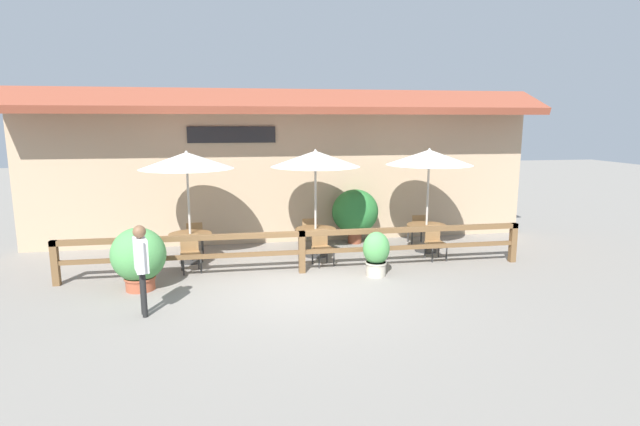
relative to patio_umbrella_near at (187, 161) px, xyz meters
name	(u,v)px	position (x,y,z in m)	size (l,w,h in m)	color
ground_plane	(309,288)	(2.52, -2.36, -2.45)	(60.00, 60.00, 0.00)	gray
building_facade	(286,165)	(2.52, 1.74, -0.28)	(14.28, 1.49, 4.23)	tan
patio_railing	(302,243)	(2.52, -1.31, -1.75)	(10.40, 0.14, 0.95)	brown
patio_umbrella_near	(187,161)	(0.00, 0.00, 0.00)	(2.20, 2.20, 2.68)	#B7B2A8
dining_table_near	(190,239)	(0.00, 0.00, -1.88)	(1.02, 1.02, 0.70)	brown
chair_near_streetside	(190,252)	(0.05, -0.79, -1.99)	(0.49, 0.49, 0.83)	olive
chair_near_wallside	(195,236)	(0.04, 0.78, -1.99)	(0.47, 0.47, 0.83)	olive
patio_umbrella_middle	(315,159)	(3.05, 0.03, 0.00)	(2.20, 2.20, 2.68)	#B7B2A8
dining_table_middle	(316,234)	(3.05, 0.03, -1.88)	(1.02, 1.02, 0.70)	brown
chair_middle_streetside	(322,246)	(3.07, -0.77, -1.99)	(0.51, 0.51, 0.83)	olive
chair_middle_wallside	(309,231)	(3.00, 0.83, -1.99)	(0.45, 0.45, 0.83)	olive
patio_umbrella_far	(429,157)	(5.97, 0.01, 0.00)	(2.20, 2.20, 2.68)	#B7B2A8
dining_table_far	(426,230)	(5.97, 0.01, -1.88)	(1.02, 1.02, 0.70)	brown
chair_far_streetside	(435,241)	(5.89, -0.76, -1.99)	(0.46, 0.46, 0.83)	olive
chair_far_wallside	(418,228)	(6.04, 0.78, -1.99)	(0.45, 0.45, 0.83)	olive
potted_plant_broad_leaf	(139,257)	(-0.85, -1.89, -1.76)	(1.08, 0.97, 1.28)	#9E4C33
potted_plant_corner_fern	(376,253)	(4.09, -1.82, -1.93)	(0.59, 0.53, 0.99)	#B7AD99
potted_plant_small_flowering	(355,212)	(4.35, 1.19, -1.58)	(1.28, 1.16, 1.51)	brown
pedestrian	(141,258)	(-0.55, -3.33, -1.41)	(0.31, 0.55, 1.62)	black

